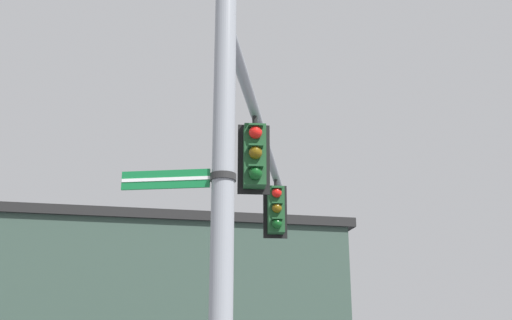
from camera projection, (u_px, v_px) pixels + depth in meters
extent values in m
cylinder|color=gray|center=(222.00, 247.00, 6.99)|extent=(0.27, 0.27, 6.77)
cylinder|color=gray|center=(261.00, 130.00, 11.50)|extent=(1.75, 7.61, 0.18)
cylinder|color=black|center=(255.00, 121.00, 10.58)|extent=(0.08, 0.08, 0.18)
cube|color=#194723|center=(255.00, 156.00, 10.39)|extent=(0.36, 0.30, 1.05)
sphere|color=red|center=(256.00, 132.00, 10.32)|extent=(0.22, 0.22, 0.22)
cube|color=#194723|center=(256.00, 126.00, 10.33)|extent=(0.24, 0.20, 0.03)
sphere|color=brown|center=(256.00, 152.00, 10.21)|extent=(0.22, 0.22, 0.22)
cube|color=#194723|center=(256.00, 146.00, 10.22)|extent=(0.24, 0.20, 0.03)
sphere|color=#0F4C19|center=(256.00, 173.00, 10.10)|extent=(0.22, 0.22, 0.22)
cube|color=#194723|center=(256.00, 167.00, 10.12)|extent=(0.24, 0.20, 0.03)
cube|color=black|center=(254.00, 159.00, 10.55)|extent=(0.54, 0.03, 1.22)
cylinder|color=black|center=(276.00, 184.00, 14.27)|extent=(0.08, 0.08, 0.18)
cube|color=#194723|center=(276.00, 210.00, 14.08)|extent=(0.36, 0.30, 1.05)
sphere|color=red|center=(277.00, 193.00, 14.01)|extent=(0.22, 0.22, 0.22)
cube|color=#194723|center=(277.00, 188.00, 14.02)|extent=(0.24, 0.20, 0.03)
sphere|color=brown|center=(277.00, 208.00, 13.90)|extent=(0.22, 0.22, 0.22)
cube|color=#194723|center=(277.00, 203.00, 13.91)|extent=(0.24, 0.20, 0.03)
sphere|color=#0F4C19|center=(277.00, 224.00, 13.80)|extent=(0.22, 0.22, 0.22)
cube|color=#194723|center=(277.00, 219.00, 13.81)|extent=(0.24, 0.20, 0.03)
cube|color=black|center=(275.00, 212.00, 14.24)|extent=(0.54, 0.03, 1.22)
cube|color=#147238|center=(166.00, 180.00, 7.31)|extent=(1.04, 0.24, 0.22)
cube|color=white|center=(166.00, 179.00, 7.29)|extent=(1.03, 0.22, 0.04)
cylinder|color=#262626|center=(223.00, 178.00, 7.23)|extent=(0.31, 0.31, 0.08)
cube|color=black|center=(158.00, 234.00, 22.31)|extent=(13.04, 8.03, 0.30)
sphere|color=#387533|center=(168.00, 287.00, 20.75)|extent=(3.73, 3.73, 3.73)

